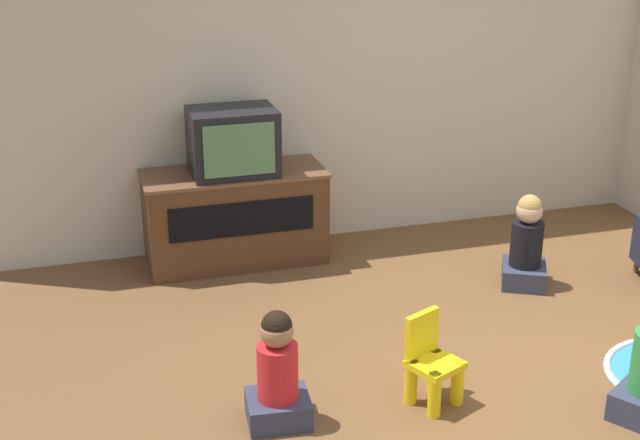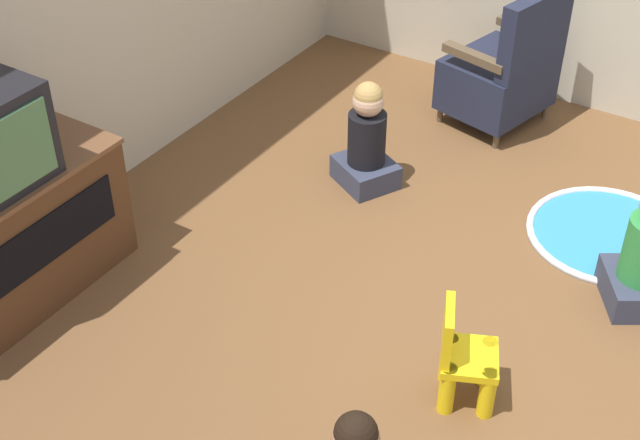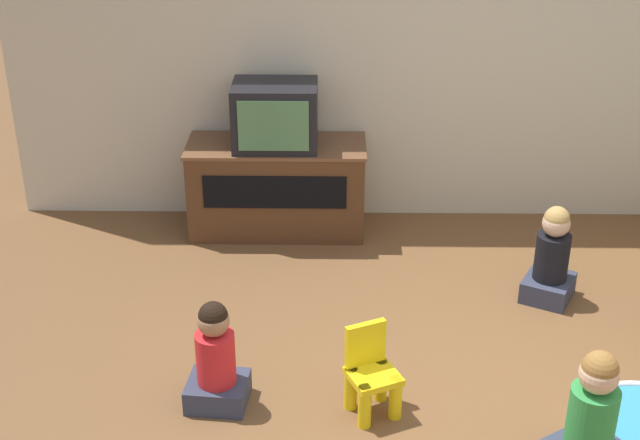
% 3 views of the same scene
% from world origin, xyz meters
% --- Properties ---
extents(ground_plane, '(30.00, 30.00, 0.00)m').
position_xyz_m(ground_plane, '(0.00, 0.00, 0.00)').
color(ground_plane, brown).
extents(wall_back, '(5.34, 0.12, 2.69)m').
position_xyz_m(wall_back, '(-0.33, 2.51, 1.35)').
color(wall_back, beige).
rests_on(wall_back, ground_plane).
extents(tv_cabinet, '(1.26, 0.53, 0.66)m').
position_xyz_m(tv_cabinet, '(-1.07, 2.17, 0.34)').
color(tv_cabinet, '#4C2D19').
rests_on(tv_cabinet, ground_plane).
extents(television, '(0.58, 0.43, 0.45)m').
position_xyz_m(television, '(-1.07, 2.14, 0.89)').
color(television, black).
rests_on(television, tv_cabinet).
extents(yellow_kid_chair, '(0.32, 0.31, 0.49)m').
position_xyz_m(yellow_kid_chair, '(-0.46, 0.09, 0.20)').
color(yellow_kid_chair, yellow).
rests_on(yellow_kid_chair, ground_plane).
extents(child_watching_left, '(0.34, 0.30, 0.61)m').
position_xyz_m(child_watching_left, '(-1.27, 0.14, 0.27)').
color(child_watching_left, '#33384C').
rests_on(child_watching_left, ground_plane).
extents(child_watching_center, '(0.40, 0.42, 0.64)m').
position_xyz_m(child_watching_center, '(0.70, 1.23, 0.27)').
color(child_watching_center, '#33384C').
rests_on(child_watching_center, ground_plane).
extents(child_watching_right, '(0.45, 0.44, 0.68)m').
position_xyz_m(child_watching_right, '(0.54, -0.36, 0.29)').
color(child_watching_right, '#33384C').
rests_on(child_watching_right, ground_plane).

